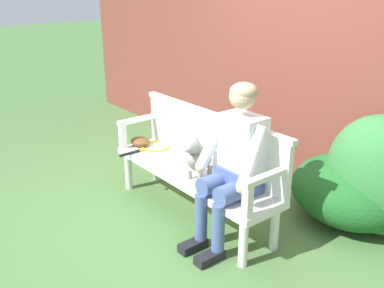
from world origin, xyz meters
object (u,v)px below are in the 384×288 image
Objects in this scene: person_seated at (235,160)px; garden_bench at (192,177)px; baseball_glove at (140,142)px; dog_on_bench at (198,156)px; tennis_racket at (154,147)px.

garden_bench is at bearing 179.23° from person_seated.
dog_on_bench is at bearing -8.97° from baseball_glove.
garden_bench is 8.16× the size of baseball_glove.
dog_on_bench is (-0.39, -0.04, -0.08)m from person_seated.
baseball_glove is at bearing -178.07° from garden_bench.
garden_bench is 0.68m from tennis_racket.
dog_on_bench reaches higher than garden_bench.
person_seated is at bearing 6.43° from dog_on_bench.
person_seated reaches higher than dog_on_bench.
garden_bench is 3.18× the size of tennis_racket.
tennis_racket is (-0.81, 0.10, -0.19)m from dog_on_bench.
person_seated is 2.31× the size of tennis_racket.
tennis_racket reaches higher than garden_bench.
tennis_racket is (-1.20, 0.05, -0.27)m from person_seated.
dog_on_bench is (0.14, -0.05, 0.25)m from garden_bench.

